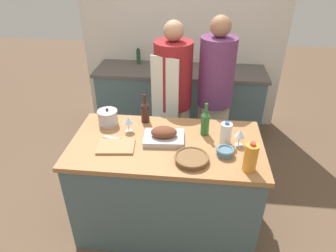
{
  "coord_description": "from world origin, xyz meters",
  "views": [
    {
      "loc": [
        0.22,
        -1.97,
        2.25
      ],
      "look_at": [
        0.0,
        0.12,
        0.97
      ],
      "focal_mm": 32.0,
      "sensor_mm": 36.0,
      "label": 1
    }
  ],
  "objects_px": {
    "wine_bottle_dark": "(205,122)",
    "wine_glass_left": "(240,134)",
    "milk_jug": "(226,133)",
    "person_cook_guest": "(215,93)",
    "roasting_pan": "(164,136)",
    "juice_jug": "(251,157)",
    "wicker_basket": "(192,158)",
    "person_cook_aproned": "(173,95)",
    "condiment_bottle_tall": "(212,62)",
    "mixing_bowl": "(225,152)",
    "knife_chef": "(117,139)",
    "condiment_bottle_short": "(138,57)",
    "cutting_board": "(116,146)",
    "stock_pot": "(108,117)",
    "wine_glass_right": "(128,120)",
    "wine_bottle_green": "(145,111)"
  },
  "relations": [
    {
      "from": "juice_jug",
      "to": "person_cook_aproned",
      "type": "height_order",
      "value": "person_cook_aproned"
    },
    {
      "from": "wine_glass_left",
      "to": "person_cook_aproned",
      "type": "bearing_deg",
      "value": 126.73
    },
    {
      "from": "wine_bottle_dark",
      "to": "wine_glass_left",
      "type": "height_order",
      "value": "wine_bottle_dark"
    },
    {
      "from": "condiment_bottle_short",
      "to": "condiment_bottle_tall",
      "type": "bearing_deg",
      "value": -1.48
    },
    {
      "from": "wicker_basket",
      "to": "condiment_bottle_tall",
      "type": "bearing_deg",
      "value": 84.58
    },
    {
      "from": "milk_jug",
      "to": "condiment_bottle_short",
      "type": "bearing_deg",
      "value": 120.64
    },
    {
      "from": "knife_chef",
      "to": "condiment_bottle_tall",
      "type": "height_order",
      "value": "condiment_bottle_tall"
    },
    {
      "from": "mixing_bowl",
      "to": "juice_jug",
      "type": "bearing_deg",
      "value": -44.43
    },
    {
      "from": "roasting_pan",
      "to": "condiment_bottle_tall",
      "type": "height_order",
      "value": "condiment_bottle_tall"
    },
    {
      "from": "stock_pot",
      "to": "person_cook_aproned",
      "type": "bearing_deg",
      "value": 48.48
    },
    {
      "from": "condiment_bottle_tall",
      "to": "juice_jug",
      "type": "bearing_deg",
      "value": -83.88
    },
    {
      "from": "milk_jug",
      "to": "person_cook_guest",
      "type": "xyz_separation_m",
      "value": [
        -0.06,
        0.83,
        -0.03
      ]
    },
    {
      "from": "condiment_bottle_short",
      "to": "knife_chef",
      "type": "bearing_deg",
      "value": -85.04
    },
    {
      "from": "cutting_board",
      "to": "juice_jug",
      "type": "xyz_separation_m",
      "value": [
        1.0,
        -0.16,
        0.1
      ]
    },
    {
      "from": "juice_jug",
      "to": "person_cook_guest",
      "type": "distance_m",
      "value": 1.17
    },
    {
      "from": "wine_glass_right",
      "to": "condiment_bottle_short",
      "type": "xyz_separation_m",
      "value": [
        -0.22,
        1.63,
        0.0
      ]
    },
    {
      "from": "wicker_basket",
      "to": "roasting_pan",
      "type": "bearing_deg",
      "value": 133.04
    },
    {
      "from": "cutting_board",
      "to": "mixing_bowl",
      "type": "bearing_deg",
      "value": -0.76
    },
    {
      "from": "wicker_basket",
      "to": "person_cook_aproned",
      "type": "distance_m",
      "value": 1.07
    },
    {
      "from": "roasting_pan",
      "to": "juice_jug",
      "type": "height_order",
      "value": "juice_jug"
    },
    {
      "from": "milk_jug",
      "to": "condiment_bottle_tall",
      "type": "bearing_deg",
      "value": 92.31
    },
    {
      "from": "juice_jug",
      "to": "wine_bottle_dark",
      "type": "height_order",
      "value": "wine_bottle_dark"
    },
    {
      "from": "mixing_bowl",
      "to": "knife_chef",
      "type": "bearing_deg",
      "value": 171.79
    },
    {
      "from": "wine_bottle_dark",
      "to": "knife_chef",
      "type": "height_order",
      "value": "wine_bottle_dark"
    },
    {
      "from": "mixing_bowl",
      "to": "condiment_bottle_tall",
      "type": "distance_m",
      "value": 1.87
    },
    {
      "from": "cutting_board",
      "to": "condiment_bottle_tall",
      "type": "xyz_separation_m",
      "value": [
        0.78,
        1.86,
        0.07
      ]
    },
    {
      "from": "condiment_bottle_tall",
      "to": "condiment_bottle_short",
      "type": "xyz_separation_m",
      "value": [
        -0.96,
        0.02,
        0.03
      ]
    },
    {
      "from": "stock_pot",
      "to": "person_cook_aproned",
      "type": "xyz_separation_m",
      "value": [
        0.52,
        0.59,
        -0.04
      ]
    },
    {
      "from": "stock_pot",
      "to": "wine_glass_right",
      "type": "distance_m",
      "value": 0.23
    },
    {
      "from": "cutting_board",
      "to": "wine_bottle_dark",
      "type": "bearing_deg",
      "value": 21.27
    },
    {
      "from": "wine_glass_left",
      "to": "wicker_basket",
      "type": "bearing_deg",
      "value": -145.59
    },
    {
      "from": "milk_jug",
      "to": "condiment_bottle_short",
      "type": "distance_m",
      "value": 2.01
    },
    {
      "from": "wine_bottle_green",
      "to": "wine_glass_left",
      "type": "bearing_deg",
      "value": -19.92
    },
    {
      "from": "wine_glass_left",
      "to": "knife_chef",
      "type": "relative_size",
      "value": 0.61
    },
    {
      "from": "roasting_pan",
      "to": "wine_bottle_green",
      "type": "xyz_separation_m",
      "value": [
        -0.2,
        0.29,
        0.06
      ]
    },
    {
      "from": "wicker_basket",
      "to": "person_cook_aproned",
      "type": "xyz_separation_m",
      "value": [
        -0.23,
        1.04,
        0.0
      ]
    },
    {
      "from": "wine_glass_left",
      "to": "stock_pot",
      "type": "bearing_deg",
      "value": 169.35
    },
    {
      "from": "milk_jug",
      "to": "condiment_bottle_short",
      "type": "xyz_separation_m",
      "value": [
        -1.02,
        1.73,
        0.02
      ]
    },
    {
      "from": "knife_chef",
      "to": "person_cook_guest",
      "type": "xyz_separation_m",
      "value": [
        0.81,
        0.87,
        0.05
      ]
    },
    {
      "from": "stock_pot",
      "to": "person_cook_guest",
      "type": "distance_m",
      "value": 1.14
    },
    {
      "from": "wine_bottle_dark",
      "to": "condiment_bottle_tall",
      "type": "distance_m",
      "value": 1.59
    },
    {
      "from": "person_cook_aproned",
      "to": "person_cook_guest",
      "type": "relative_size",
      "value": 0.98
    },
    {
      "from": "milk_jug",
      "to": "knife_chef",
      "type": "relative_size",
      "value": 0.86
    },
    {
      "from": "wine_glass_left",
      "to": "juice_jug",
      "type": "bearing_deg",
      "value": -81.76
    },
    {
      "from": "wine_bottle_dark",
      "to": "person_cook_aproned",
      "type": "distance_m",
      "value": 0.74
    },
    {
      "from": "juice_jug",
      "to": "wine_glass_right",
      "type": "xyz_separation_m",
      "value": [
        -0.95,
        0.41,
        -0.0
      ]
    },
    {
      "from": "cutting_board",
      "to": "person_cook_aproned",
      "type": "distance_m",
      "value": 1.0
    },
    {
      "from": "wine_bottle_dark",
      "to": "wine_glass_right",
      "type": "bearing_deg",
      "value": -178.23
    },
    {
      "from": "roasting_pan",
      "to": "cutting_board",
      "type": "xyz_separation_m",
      "value": [
        -0.36,
        -0.14,
        -0.04
      ]
    },
    {
      "from": "milk_jug",
      "to": "condiment_bottle_tall",
      "type": "xyz_separation_m",
      "value": [
        -0.07,
        1.71,
        -0.01
      ]
    }
  ]
}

